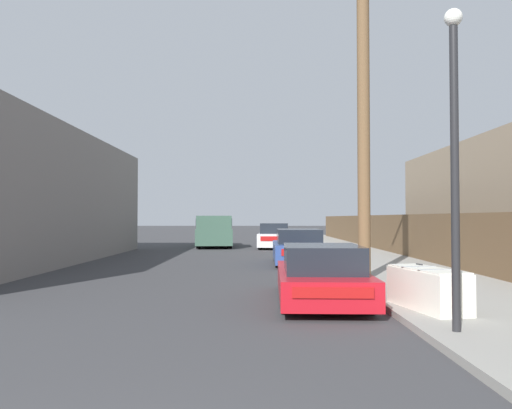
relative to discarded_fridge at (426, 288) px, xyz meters
name	(u,v)px	position (x,y,z in m)	size (l,w,h in m)	color
sidewalk_curb	(343,251)	(1.44, 16.48, -0.42)	(4.20, 63.00, 0.12)	gray
discarded_fridge	(426,288)	(0.00, 0.00, 0.00)	(1.02, 1.93, 0.75)	silver
parked_sports_car_red	(320,276)	(-1.72, 1.37, 0.07)	(1.87, 4.28, 1.20)	red
car_parked_mid	(297,248)	(-1.47, 9.92, 0.14)	(1.90, 4.47, 1.33)	#2D478C
car_parked_far	(273,237)	(-1.99, 19.87, 0.19)	(2.07, 4.16, 1.44)	silver
pickup_truck	(213,232)	(-5.55, 20.89, 0.45)	(2.48, 5.97, 1.87)	#385647
utility_pole	(362,117)	(-0.16, 4.45, 4.01)	(1.80, 0.34, 8.57)	brown
street_lamp	(453,143)	(-0.19, -1.76, 2.35)	(0.26, 0.26, 4.68)	#232326
wooden_fence	(393,234)	(3.39, 14.33, 0.53)	(0.08, 45.07, 1.78)	brown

